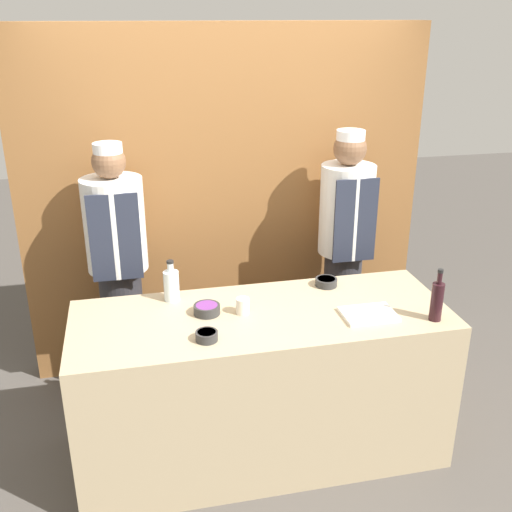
# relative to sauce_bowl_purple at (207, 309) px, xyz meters

# --- Properties ---
(ground_plane) EXTENTS (14.00, 14.00, 0.00)m
(ground_plane) POSITION_rel_sauce_bowl_purple_xyz_m (0.29, -0.07, -0.95)
(ground_plane) COLOR #4C4742
(cabinet_wall) EXTENTS (2.79, 0.18, 2.40)m
(cabinet_wall) POSITION_rel_sauce_bowl_purple_xyz_m (0.29, 1.09, 0.25)
(cabinet_wall) COLOR brown
(cabinet_wall) RESTS_ON ground_plane
(counter) EXTENTS (2.08, 0.78, 0.92)m
(counter) POSITION_rel_sauce_bowl_purple_xyz_m (0.29, -0.07, -0.49)
(counter) COLOR tan
(counter) RESTS_ON ground_plane
(sauce_bowl_purple) EXTENTS (0.15, 0.15, 0.05)m
(sauce_bowl_purple) POSITION_rel_sauce_bowl_purple_xyz_m (0.00, 0.00, 0.00)
(sauce_bowl_purple) COLOR #2D2D2D
(sauce_bowl_purple) RESTS_ON counter
(sauce_bowl_green) EXTENTS (0.11, 0.11, 0.05)m
(sauce_bowl_green) POSITION_rel_sauce_bowl_purple_xyz_m (-0.04, -0.28, -0.00)
(sauce_bowl_green) COLOR #2D2D2D
(sauce_bowl_green) RESTS_ON counter
(sauce_bowl_brown) EXTENTS (0.13, 0.13, 0.05)m
(sauce_bowl_brown) POSITION_rel_sauce_bowl_purple_xyz_m (0.75, 0.20, -0.00)
(sauce_bowl_brown) COLOR #2D2D2D
(sauce_bowl_brown) RESTS_ON counter
(cutting_board) EXTENTS (0.29, 0.21, 0.02)m
(cutting_board) POSITION_rel_sauce_bowl_purple_xyz_m (0.86, -0.22, -0.02)
(cutting_board) COLOR white
(cutting_board) RESTS_ON counter
(bottle_wine) EXTENTS (0.07, 0.07, 0.29)m
(bottle_wine) POSITION_rel_sauce_bowl_purple_xyz_m (1.19, -0.33, 0.09)
(bottle_wine) COLOR black
(bottle_wine) RESTS_ON counter
(bottle_clear) EXTENTS (0.09, 0.09, 0.24)m
(bottle_clear) POSITION_rel_sauce_bowl_purple_xyz_m (-0.17, 0.21, 0.07)
(bottle_clear) COLOR silver
(bottle_clear) RESTS_ON counter
(cup_cream) EXTENTS (0.07, 0.07, 0.09)m
(cup_cream) POSITION_rel_sauce_bowl_purple_xyz_m (0.19, -0.04, 0.02)
(cup_cream) COLOR silver
(cup_cream) RESTS_ON counter
(chef_left) EXTENTS (0.38, 0.38, 1.74)m
(chef_left) POSITION_rel_sauce_bowl_purple_xyz_m (-0.47, 0.71, -0.01)
(chef_left) COLOR #28282D
(chef_left) RESTS_ON ground_plane
(chef_right) EXTENTS (0.36, 0.36, 1.75)m
(chef_right) POSITION_rel_sauce_bowl_purple_xyz_m (1.06, 0.71, 0.00)
(chef_right) COLOR #28282D
(chef_right) RESTS_ON ground_plane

